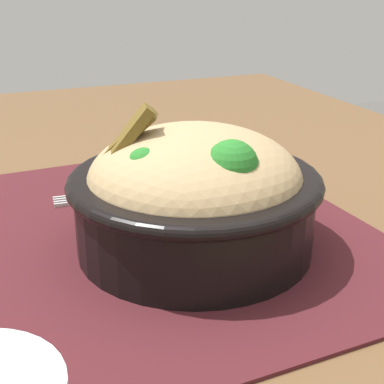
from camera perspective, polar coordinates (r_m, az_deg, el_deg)
table at (r=0.52m, az=-0.32°, el=-10.95°), size 1.39×0.91×0.75m
placemat at (r=0.51m, az=-3.16°, el=-3.87°), size 0.43×0.37×0.00m
bowl at (r=0.46m, az=0.00°, el=-0.17°), size 0.21×0.21×0.12m
fork at (r=0.58m, az=-7.79°, el=-0.32°), size 0.03×0.14×0.00m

